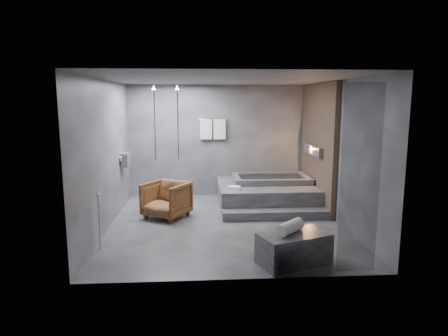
{
  "coord_description": "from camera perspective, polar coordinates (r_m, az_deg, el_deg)",
  "views": [
    {
      "loc": [
        -0.54,
        -7.59,
        2.41
      ],
      "look_at": [
        -0.01,
        0.3,
        1.07
      ],
      "focal_mm": 32.0,
      "sensor_mm": 36.0,
      "label": 1
    }
  ],
  "objects": [
    {
      "name": "room",
      "position": [
        7.92,
        2.95,
        4.69
      ],
      "size": [
        5.0,
        5.04,
        2.82
      ],
      "color": "#2F2F32",
      "rests_on": "ground"
    },
    {
      "name": "tub_step",
      "position": [
        8.35,
        7.32,
        -6.59
      ],
      "size": [
        2.2,
        0.36,
        0.18
      ],
      "primitive_type": "cube",
      "color": "#343537",
      "rests_on": "ground"
    },
    {
      "name": "concrete_bench",
      "position": [
        6.15,
        9.93,
        -11.27
      ],
      "size": [
        1.16,
        0.89,
        0.46
      ],
      "primitive_type": "cube",
      "rotation": [
        0.0,
        0.0,
        0.35
      ],
      "color": "#363638",
      "rests_on": "ground"
    },
    {
      "name": "tub_deck",
      "position": [
        9.43,
        5.97,
        -3.67
      ],
      "size": [
        2.2,
        2.0,
        0.5
      ],
      "primitive_type": "cube",
      "color": "#343537",
      "rests_on": "ground"
    },
    {
      "name": "rolled_towel",
      "position": [
        6.05,
        9.4,
        -8.35
      ],
      "size": [
        0.5,
        0.5,
        0.19
      ],
      "primitive_type": "cylinder",
      "rotation": [
        0.0,
        1.57,
        0.79
      ],
      "color": "white",
      "rests_on": "concrete_bench"
    },
    {
      "name": "driftwood_chair",
      "position": [
        8.4,
        -8.23,
        -4.5
      ],
      "size": [
        1.12,
        1.12,
        0.75
      ],
      "primitive_type": "imported",
      "rotation": [
        0.0,
        0.0,
        -0.56
      ],
      "color": "#3F210F",
      "rests_on": "ground"
    },
    {
      "name": "deck_towel",
      "position": [
        8.69,
        1.49,
        -2.85
      ],
      "size": [
        0.3,
        0.25,
        0.07
      ],
      "primitive_type": "cube",
      "rotation": [
        0.0,
        0.0,
        -0.29
      ],
      "color": "white",
      "rests_on": "tub_deck"
    }
  ]
}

